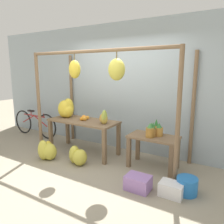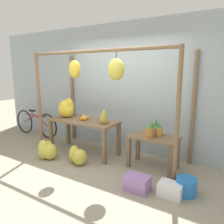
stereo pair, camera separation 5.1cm
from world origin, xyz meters
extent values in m
plane|color=gray|center=(0.00, 0.00, 0.00)|extent=(20.00, 20.00, 0.00)
cube|color=#99A8B2|center=(0.00, 1.52, 1.40)|extent=(8.00, 0.08, 2.80)
cylinder|color=brown|center=(-1.49, 0.38, 1.07)|extent=(0.07, 0.07, 2.14)
cylinder|color=brown|center=(1.49, 0.38, 1.07)|extent=(0.07, 0.07, 2.14)
cylinder|color=brown|center=(-1.49, 1.43, 1.07)|extent=(0.07, 0.07, 2.14)
cylinder|color=brown|center=(1.49, 1.43, 1.07)|extent=(0.07, 0.07, 2.14)
cylinder|color=brown|center=(0.00, 0.38, 2.11)|extent=(2.98, 0.06, 0.06)
cylinder|color=brown|center=(-0.45, 0.38, 2.03)|extent=(0.02, 0.02, 0.11)
ellipsoid|color=gold|center=(-0.45, 0.38, 1.80)|extent=(0.22, 0.20, 0.33)
cylinder|color=brown|center=(0.45, 0.38, 2.03)|extent=(0.02, 0.02, 0.11)
ellipsoid|color=gold|center=(0.45, 0.38, 1.80)|extent=(0.29, 0.26, 0.36)
cube|color=brown|center=(-0.62, 0.80, 0.71)|extent=(1.54, 0.65, 0.04)
cube|color=brown|center=(-1.34, 0.53, 0.35)|extent=(0.07, 0.07, 0.69)
cube|color=brown|center=(0.10, 0.53, 0.35)|extent=(0.07, 0.07, 0.69)
cube|color=brown|center=(-1.34, 1.08, 0.35)|extent=(0.07, 0.07, 0.69)
cube|color=brown|center=(0.10, 1.08, 0.35)|extent=(0.07, 0.07, 0.69)
cube|color=brown|center=(0.94, 0.87, 0.59)|extent=(0.89, 0.51, 0.04)
cube|color=brown|center=(0.55, 0.67, 0.29)|extent=(0.07, 0.07, 0.57)
cube|color=brown|center=(1.34, 0.67, 0.29)|extent=(0.07, 0.07, 0.57)
cube|color=brown|center=(0.55, 1.08, 0.29)|extent=(0.07, 0.07, 0.57)
cube|color=brown|center=(1.34, 1.08, 0.29)|extent=(0.07, 0.07, 0.57)
ellipsoid|color=gold|center=(-1.08, 0.82, 0.88)|extent=(0.33, 0.34, 0.29)
ellipsoid|color=gold|center=(-1.14, 0.91, 0.95)|extent=(0.24, 0.27, 0.42)
ellipsoid|color=gold|center=(-1.15, 0.79, 0.93)|extent=(0.38, 0.39, 0.39)
sphere|color=orange|center=(-0.59, 0.91, 0.77)|extent=(0.08, 0.08, 0.08)
sphere|color=orange|center=(-0.61, 0.81, 0.77)|extent=(0.07, 0.07, 0.07)
sphere|color=orange|center=(-0.63, 0.86, 0.77)|extent=(0.07, 0.07, 0.07)
sphere|color=orange|center=(-0.62, 0.88, 0.77)|extent=(0.07, 0.07, 0.07)
sphere|color=orange|center=(-0.62, 0.75, 0.77)|extent=(0.07, 0.07, 0.07)
sphere|color=orange|center=(-0.63, 0.81, 0.77)|extent=(0.08, 0.08, 0.08)
sphere|color=orange|center=(-0.58, 0.81, 0.77)|extent=(0.08, 0.08, 0.08)
sphere|color=orange|center=(-0.56, 0.78, 0.78)|extent=(0.10, 0.10, 0.10)
sphere|color=orange|center=(-0.67, 0.88, 0.78)|extent=(0.09, 0.09, 0.09)
cylinder|color=#A3702D|center=(0.90, 0.86, 0.68)|extent=(0.14, 0.14, 0.14)
cone|color=#428442|center=(0.90, 0.86, 0.81)|extent=(0.10, 0.10, 0.11)
cylinder|color=#A3702D|center=(0.91, 0.77, 0.70)|extent=(0.14, 0.14, 0.17)
cone|color=#428442|center=(0.91, 0.77, 0.83)|extent=(0.10, 0.10, 0.09)
cylinder|color=#B27F38|center=(0.93, 1.03, 0.69)|extent=(0.12, 0.12, 0.16)
cone|color=#337538|center=(0.93, 1.03, 0.83)|extent=(0.08, 0.08, 0.13)
cylinder|color=#B27F38|center=(1.02, 0.93, 0.69)|extent=(0.15, 0.15, 0.16)
cone|color=#337538|center=(1.02, 0.93, 0.81)|extent=(0.10, 0.10, 0.09)
cylinder|color=olive|center=(0.94, 0.83, 0.69)|extent=(0.11, 0.11, 0.15)
cone|color=#337538|center=(0.94, 0.83, 0.82)|extent=(0.08, 0.08, 0.12)
ellipsoid|color=gold|center=(-0.96, 0.13, 0.17)|extent=(0.38, 0.37, 0.34)
ellipsoid|color=gold|center=(-1.08, 0.20, 0.18)|extent=(0.27, 0.28, 0.36)
ellipsoid|color=gold|center=(-1.08, 0.07, 0.20)|extent=(0.27, 0.25, 0.41)
ellipsoid|color=gold|center=(-0.27, 0.24, 0.16)|extent=(0.32, 0.34, 0.32)
ellipsoid|color=gold|center=(-0.43, 0.27, 0.18)|extent=(0.22, 0.24, 0.36)
cube|color=#9970B7|center=(1.03, 0.03, 0.11)|extent=(0.37, 0.27, 0.22)
cylinder|color=blue|center=(1.69, 0.30, 0.13)|extent=(0.31, 0.31, 0.25)
torus|color=black|center=(-3.04, 1.09, 0.33)|extent=(0.67, 0.05, 0.67)
torus|color=black|center=(-2.06, 1.07, 0.33)|extent=(0.67, 0.05, 0.67)
cylinder|color=maroon|center=(-2.55, 1.08, 0.57)|extent=(0.83, 0.05, 0.03)
cylinder|color=maroon|center=(-2.79, 1.09, 0.45)|extent=(0.50, 0.04, 0.26)
cylinder|color=maroon|center=(-2.30, 1.08, 0.45)|extent=(0.50, 0.04, 0.26)
cylinder|color=maroon|center=(-2.67, 1.08, 0.62)|extent=(0.02, 0.02, 0.10)
cube|color=black|center=(-2.67, 1.08, 0.69)|extent=(0.20, 0.08, 0.04)
cylinder|color=maroon|center=(-2.16, 1.07, 0.62)|extent=(0.02, 0.02, 0.10)
ellipsoid|color=#93A33D|center=(-0.04, 0.74, 0.88)|extent=(0.14, 0.16, 0.28)
ellipsoid|color=#B2993D|center=(-0.04, 0.74, 0.84)|extent=(0.19, 0.18, 0.22)
ellipsoid|color=gold|center=(-0.09, 0.78, 0.84)|extent=(0.20, 0.19, 0.21)
cube|color=silver|center=(1.51, 0.13, 0.10)|extent=(0.33, 0.24, 0.20)
camera|label=1|loc=(2.27, -2.78, 1.80)|focal=35.00mm
camera|label=2|loc=(2.32, -2.75, 1.80)|focal=35.00mm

